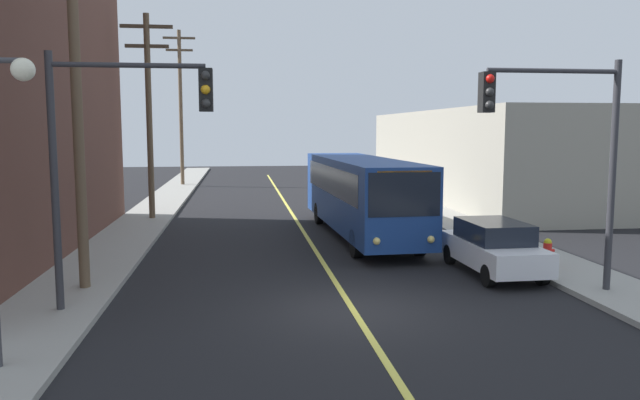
{
  "coord_description": "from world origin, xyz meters",
  "views": [
    {
      "loc": [
        -2.69,
        -14.32,
        4.38
      ],
      "look_at": [
        0.0,
        6.15,
        2.0
      ],
      "focal_mm": 34.39,
      "sensor_mm": 36.0,
      "label": 1
    }
  ],
  "objects_px": {
    "city_bus": "(360,192)",
    "utility_pole_far": "(181,101)",
    "fire_hydrant": "(547,251)",
    "utility_pole_mid": "(149,107)",
    "parked_car_white": "(493,247)",
    "traffic_signal_right_corner": "(559,132)",
    "utility_pole_near": "(76,81)",
    "traffic_signal_left_corner": "(121,133)"
  },
  "relations": [
    {
      "from": "utility_pole_mid",
      "to": "traffic_signal_left_corner",
      "type": "relative_size",
      "value": 1.6
    },
    {
      "from": "parked_car_white",
      "to": "traffic_signal_right_corner",
      "type": "height_order",
      "value": "traffic_signal_right_corner"
    },
    {
      "from": "parked_car_white",
      "to": "traffic_signal_left_corner",
      "type": "distance_m",
      "value": 11.23
    },
    {
      "from": "parked_car_white",
      "to": "utility_pole_mid",
      "type": "height_order",
      "value": "utility_pole_mid"
    },
    {
      "from": "utility_pole_near",
      "to": "traffic_signal_right_corner",
      "type": "height_order",
      "value": "utility_pole_near"
    },
    {
      "from": "traffic_signal_left_corner",
      "to": "utility_pole_near",
      "type": "bearing_deg",
      "value": 125.45
    },
    {
      "from": "parked_car_white",
      "to": "utility_pole_far",
      "type": "relative_size",
      "value": 0.38
    },
    {
      "from": "city_bus",
      "to": "traffic_signal_right_corner",
      "type": "height_order",
      "value": "traffic_signal_right_corner"
    },
    {
      "from": "utility_pole_mid",
      "to": "traffic_signal_right_corner",
      "type": "distance_m",
      "value": 19.64
    },
    {
      "from": "utility_pole_mid",
      "to": "traffic_signal_right_corner",
      "type": "xyz_separation_m",
      "value": [
        12.31,
        -15.26,
        -1.14
      ]
    },
    {
      "from": "utility_pole_far",
      "to": "fire_hydrant",
      "type": "bearing_deg",
      "value": -65.52
    },
    {
      "from": "utility_pole_mid",
      "to": "traffic_signal_left_corner",
      "type": "xyz_separation_m",
      "value": [
        1.49,
        -15.26,
        -1.14
      ]
    },
    {
      "from": "traffic_signal_left_corner",
      "to": "fire_hydrant",
      "type": "bearing_deg",
      "value": 13.8
    },
    {
      "from": "city_bus",
      "to": "parked_car_white",
      "type": "bearing_deg",
      "value": -68.98
    },
    {
      "from": "parked_car_white",
      "to": "traffic_signal_right_corner",
      "type": "bearing_deg",
      "value": -79.7
    },
    {
      "from": "city_bus",
      "to": "utility_pole_mid",
      "type": "distance_m",
      "value": 11.23
    },
    {
      "from": "utility_pole_near",
      "to": "fire_hydrant",
      "type": "distance_m",
      "value": 14.65
    },
    {
      "from": "utility_pole_far",
      "to": "traffic_signal_right_corner",
      "type": "bearing_deg",
      "value": -69.6
    },
    {
      "from": "utility_pole_mid",
      "to": "fire_hydrant",
      "type": "height_order",
      "value": "utility_pole_mid"
    },
    {
      "from": "utility_pole_far",
      "to": "fire_hydrant",
      "type": "distance_m",
      "value": 34.18
    },
    {
      "from": "parked_car_white",
      "to": "utility_pole_mid",
      "type": "bearing_deg",
      "value": 133.27
    },
    {
      "from": "utility_pole_far",
      "to": "traffic_signal_left_corner",
      "type": "height_order",
      "value": "utility_pole_far"
    },
    {
      "from": "city_bus",
      "to": "traffic_signal_right_corner",
      "type": "bearing_deg",
      "value": -71.82
    },
    {
      "from": "utility_pole_mid",
      "to": "traffic_signal_left_corner",
      "type": "bearing_deg",
      "value": -84.41
    },
    {
      "from": "city_bus",
      "to": "utility_pole_near",
      "type": "height_order",
      "value": "utility_pole_near"
    },
    {
      "from": "parked_car_white",
      "to": "fire_hydrant",
      "type": "bearing_deg",
      "value": 9.23
    },
    {
      "from": "traffic_signal_left_corner",
      "to": "fire_hydrant",
      "type": "relative_size",
      "value": 7.14
    },
    {
      "from": "city_bus",
      "to": "utility_pole_mid",
      "type": "bearing_deg",
      "value": 148.95
    },
    {
      "from": "utility_pole_mid",
      "to": "utility_pole_far",
      "type": "xyz_separation_m",
      "value": [
        -0.2,
        18.39,
        1.1
      ]
    },
    {
      "from": "utility_pole_far",
      "to": "city_bus",
      "type": "bearing_deg",
      "value": -68.71
    },
    {
      "from": "traffic_signal_left_corner",
      "to": "traffic_signal_right_corner",
      "type": "height_order",
      "value": "same"
    },
    {
      "from": "utility_pole_near",
      "to": "utility_pole_far",
      "type": "height_order",
      "value": "utility_pole_far"
    },
    {
      "from": "traffic_signal_left_corner",
      "to": "fire_hydrant",
      "type": "xyz_separation_m",
      "value": [
        12.26,
        3.01,
        -3.72
      ]
    },
    {
      "from": "city_bus",
      "to": "utility_pole_near",
      "type": "bearing_deg",
      "value": -139.65
    },
    {
      "from": "city_bus",
      "to": "utility_pole_mid",
      "type": "height_order",
      "value": "utility_pole_mid"
    },
    {
      "from": "utility_pole_far",
      "to": "traffic_signal_right_corner",
      "type": "height_order",
      "value": "utility_pole_far"
    },
    {
      "from": "city_bus",
      "to": "utility_pole_far",
      "type": "distance_m",
      "value": 26.05
    },
    {
      "from": "traffic_signal_left_corner",
      "to": "traffic_signal_right_corner",
      "type": "relative_size",
      "value": 1.0
    },
    {
      "from": "utility_pole_near",
      "to": "utility_pole_far",
      "type": "xyz_separation_m",
      "value": [
        -0.22,
        31.58,
        0.92
      ]
    },
    {
      "from": "city_bus",
      "to": "traffic_signal_right_corner",
      "type": "xyz_separation_m",
      "value": [
        3.21,
        -9.78,
        2.49
      ]
    },
    {
      "from": "parked_car_white",
      "to": "fire_hydrant",
      "type": "xyz_separation_m",
      "value": [
        1.93,
        0.31,
        -0.26
      ]
    },
    {
      "from": "utility_pole_mid",
      "to": "traffic_signal_left_corner",
      "type": "distance_m",
      "value": 15.37
    }
  ]
}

